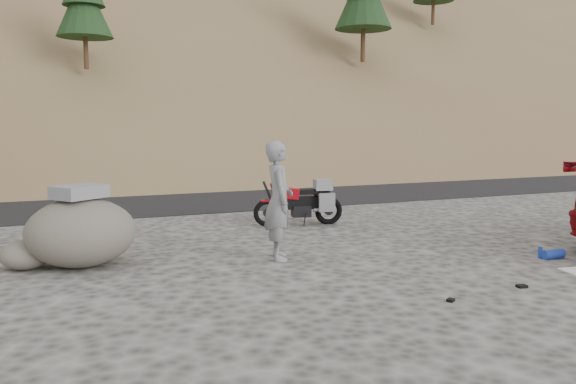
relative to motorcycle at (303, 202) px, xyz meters
name	(u,v)px	position (x,y,z in m)	size (l,w,h in m)	color
ground	(387,256)	(0.15, -3.24, -0.51)	(140.00, 140.00, 0.00)	#3C3A38
road	(234,194)	(0.15, 5.76, -0.51)	(120.00, 7.00, 0.05)	black
hillside	(119,14)	(0.10, 37.63, 10.56)	(120.00, 73.00, 46.72)	brown
motorcycle	(303,202)	(0.00, 0.00, 0.00)	(2.01, 0.77, 1.20)	black
man	(279,259)	(-1.62, -2.71, -0.51)	(0.71, 0.47, 1.96)	gray
boulder	(81,232)	(-4.66, -2.01, 0.04)	(2.10, 1.97, 1.26)	#504C45
small_rock	(26,255)	(-5.47, -1.86, -0.28)	(0.96, 0.92, 0.46)	#504C45
gear_blue_mat	(553,254)	(2.61, -4.43, -0.43)	(0.16, 0.16, 0.39)	#1C38A8
gear_bottle	(540,252)	(2.44, -4.31, -0.42)	(0.07, 0.07, 0.19)	#1C38A8
gear_glove_a	(522,286)	(0.87, -5.50, -0.49)	(0.14, 0.10, 0.04)	black
gear_glove_b	(451,300)	(-0.43, -5.63, -0.49)	(0.11, 0.08, 0.04)	black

